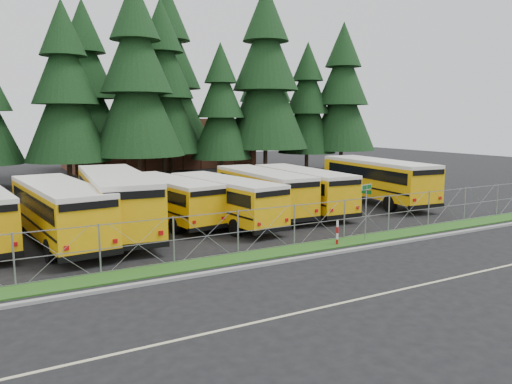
{
  "coord_description": "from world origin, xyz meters",
  "views": [
    {
      "loc": [
        -13.84,
        -20.3,
        6.0
      ],
      "look_at": [
        -0.3,
        4.0,
        1.9
      ],
      "focal_mm": 35.0,
      "sensor_mm": 36.0,
      "label": 1
    }
  ],
  "objects_px": {
    "bus_3": "(167,200)",
    "bus_east": "(374,181)",
    "bus_4": "(222,201)",
    "bus_5": "(260,192)",
    "striped_bollard": "(337,233)",
    "street_sign": "(366,200)",
    "bus_6": "(299,190)",
    "bus_1": "(58,213)",
    "bus_2": "(115,203)"
  },
  "relations": [
    {
      "from": "bus_1",
      "to": "bus_4",
      "type": "height_order",
      "value": "bus_1"
    },
    {
      "from": "bus_6",
      "to": "striped_bollard",
      "type": "distance_m",
      "value": 8.93
    },
    {
      "from": "bus_5",
      "to": "street_sign",
      "type": "distance_m",
      "value": 8.6
    },
    {
      "from": "bus_2",
      "to": "bus_3",
      "type": "distance_m",
      "value": 3.51
    },
    {
      "from": "bus_east",
      "to": "bus_3",
      "type": "bearing_deg",
      "value": -176.31
    },
    {
      "from": "bus_6",
      "to": "bus_2",
      "type": "bearing_deg",
      "value": -175.33
    },
    {
      "from": "bus_5",
      "to": "bus_east",
      "type": "bearing_deg",
      "value": 1.31
    },
    {
      "from": "bus_6",
      "to": "striped_bollard",
      "type": "relative_size",
      "value": 8.82
    },
    {
      "from": "bus_east",
      "to": "striped_bollard",
      "type": "bearing_deg",
      "value": -133.99
    },
    {
      "from": "bus_4",
      "to": "striped_bollard",
      "type": "height_order",
      "value": "bus_4"
    },
    {
      "from": "bus_1",
      "to": "bus_4",
      "type": "distance_m",
      "value": 8.77
    },
    {
      "from": "bus_5",
      "to": "bus_east",
      "type": "xyz_separation_m",
      "value": [
        9.32,
        -0.08,
        0.15
      ]
    },
    {
      "from": "bus_east",
      "to": "street_sign",
      "type": "xyz_separation_m",
      "value": [
        -8.17,
        -8.42,
        0.48
      ]
    },
    {
      "from": "bus_3",
      "to": "street_sign",
      "type": "relative_size",
      "value": 3.56
    },
    {
      "from": "bus_2",
      "to": "bus_5",
      "type": "height_order",
      "value": "bus_2"
    },
    {
      "from": "bus_3",
      "to": "bus_4",
      "type": "height_order",
      "value": "bus_4"
    },
    {
      "from": "bus_5",
      "to": "bus_east",
      "type": "distance_m",
      "value": 9.32
    },
    {
      "from": "bus_4",
      "to": "bus_5",
      "type": "distance_m",
      "value": 3.74
    },
    {
      "from": "bus_6",
      "to": "street_sign",
      "type": "distance_m",
      "value": 8.32
    },
    {
      "from": "bus_1",
      "to": "bus_5",
      "type": "distance_m",
      "value": 12.29
    },
    {
      "from": "bus_1",
      "to": "bus_2",
      "type": "height_order",
      "value": "bus_2"
    },
    {
      "from": "bus_4",
      "to": "bus_5",
      "type": "height_order",
      "value": "bus_5"
    },
    {
      "from": "bus_2",
      "to": "street_sign",
      "type": "bearing_deg",
      "value": -31.34
    },
    {
      "from": "bus_4",
      "to": "bus_5",
      "type": "xyz_separation_m",
      "value": [
        3.41,
        1.55,
        0.06
      ]
    },
    {
      "from": "bus_3",
      "to": "street_sign",
      "type": "xyz_separation_m",
      "value": [
        7.13,
        -8.92,
        0.72
      ]
    },
    {
      "from": "street_sign",
      "to": "striped_bollard",
      "type": "xyz_separation_m",
      "value": [
        -1.82,
        -0.09,
        -1.43
      ]
    },
    {
      "from": "bus_6",
      "to": "bus_3",
      "type": "bearing_deg",
      "value": 177.3
    },
    {
      "from": "bus_5",
      "to": "bus_2",
      "type": "bearing_deg",
      "value": -173.06
    },
    {
      "from": "bus_4",
      "to": "bus_6",
      "type": "relative_size",
      "value": 0.97
    },
    {
      "from": "bus_6",
      "to": "bus_east",
      "type": "xyz_separation_m",
      "value": [
        6.6,
        0.27,
        0.16
      ]
    },
    {
      "from": "bus_1",
      "to": "striped_bollard",
      "type": "distance_m",
      "value": 13.48
    },
    {
      "from": "bus_3",
      "to": "bus_6",
      "type": "distance_m",
      "value": 8.74
    },
    {
      "from": "bus_3",
      "to": "striped_bollard",
      "type": "bearing_deg",
      "value": -67.15
    },
    {
      "from": "bus_1",
      "to": "bus_4",
      "type": "relative_size",
      "value": 1.11
    },
    {
      "from": "bus_4",
      "to": "bus_5",
      "type": "relative_size",
      "value": 0.96
    },
    {
      "from": "bus_3",
      "to": "bus_5",
      "type": "bearing_deg",
      "value": -11.73
    },
    {
      "from": "bus_2",
      "to": "bus_4",
      "type": "distance_m",
      "value": 5.88
    },
    {
      "from": "bus_5",
      "to": "bus_6",
      "type": "distance_m",
      "value": 2.74
    },
    {
      "from": "bus_6",
      "to": "bus_east",
      "type": "height_order",
      "value": "bus_east"
    },
    {
      "from": "bus_3",
      "to": "street_sign",
      "type": "bearing_deg",
      "value": -59.06
    },
    {
      "from": "bus_4",
      "to": "street_sign",
      "type": "relative_size",
      "value": 3.63
    },
    {
      "from": "bus_1",
      "to": "bus_2",
      "type": "distance_m",
      "value": 3.05
    },
    {
      "from": "bus_4",
      "to": "bus_3",
      "type": "bearing_deg",
      "value": 135.25
    },
    {
      "from": "bus_3",
      "to": "bus_east",
      "type": "xyz_separation_m",
      "value": [
        15.3,
        -0.5,
        0.24
      ]
    },
    {
      "from": "street_sign",
      "to": "bus_east",
      "type": "bearing_deg",
      "value": 45.87
    },
    {
      "from": "bus_4",
      "to": "striped_bollard",
      "type": "distance_m",
      "value": 7.59
    },
    {
      "from": "bus_2",
      "to": "bus_6",
      "type": "xyz_separation_m",
      "value": [
        11.96,
        0.47,
        -0.23
      ]
    },
    {
      "from": "bus_5",
      "to": "street_sign",
      "type": "relative_size",
      "value": 3.79
    },
    {
      "from": "bus_4",
      "to": "bus_east",
      "type": "distance_m",
      "value": 12.81
    },
    {
      "from": "bus_2",
      "to": "bus_east",
      "type": "distance_m",
      "value": 18.57
    }
  ]
}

